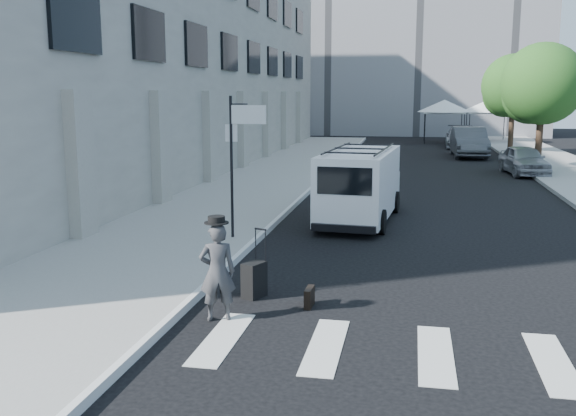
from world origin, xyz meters
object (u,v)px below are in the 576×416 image
at_px(parked_car_c, 461,137).
at_px(cargo_van, 361,184).
at_px(parked_car_a, 524,160).
at_px(parked_car_b, 469,142).
at_px(briefcase, 309,297).
at_px(suitcase, 254,279).
at_px(businessman, 217,272).

bearing_deg(parked_car_c, cargo_van, -98.34).
bearing_deg(parked_car_a, parked_car_b, 95.21).
xyz_separation_m(briefcase, parked_car_c, (4.93, 34.92, 0.56)).
height_order(briefcase, parked_car_b, parked_car_b).
distance_m(briefcase, cargo_van, 8.05).
xyz_separation_m(parked_car_a, parked_car_b, (-1.79, 8.15, 0.18)).
bearing_deg(suitcase, briefcase, 5.83).
bearing_deg(cargo_van, briefcase, -86.99).
distance_m(briefcase, parked_car_c, 35.27).
bearing_deg(parked_car_b, cargo_van, -104.70).
bearing_deg(parked_car_c, parked_car_b, -88.37).
bearing_deg(parked_car_b, suitcase, -103.82).
relative_size(businessman, briefcase, 3.72).
height_order(briefcase, cargo_van, cargo_van).
xyz_separation_m(briefcase, cargo_van, (0.23, 7.99, 0.91)).
relative_size(briefcase, cargo_van, 0.08).
height_order(parked_car_b, parked_car_c, parked_car_b).
distance_m(cargo_van, parked_car_c, 27.34).
bearing_deg(parked_car_a, businessman, -118.21).
bearing_deg(cargo_van, parked_car_c, 84.81).
distance_m(briefcase, suitcase, 1.15).
xyz_separation_m(cargo_van, parked_car_c, (4.69, 26.93, -0.34)).
bearing_deg(suitcase, parked_car_c, 103.18).
relative_size(cargo_van, parked_car_c, 1.10).
bearing_deg(parked_car_c, businessman, -98.42).
distance_m(cargo_van, parked_car_b, 20.84).
relative_size(briefcase, suitcase, 0.35).
bearing_deg(briefcase, parked_car_a, 72.82).
height_order(parked_car_a, parked_car_c, parked_car_c).
height_order(suitcase, parked_car_a, parked_car_a).
distance_m(cargo_van, parked_car_a, 13.78).
xyz_separation_m(suitcase, parked_car_b, (6.02, 27.96, 0.53)).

